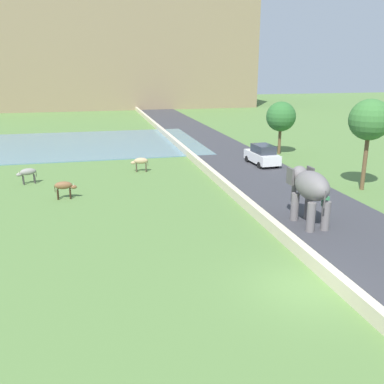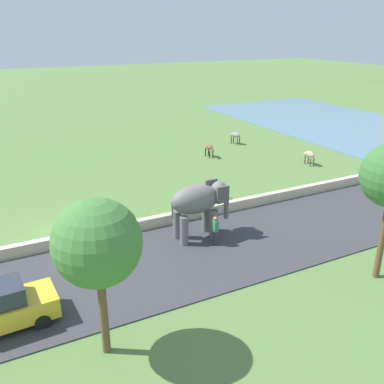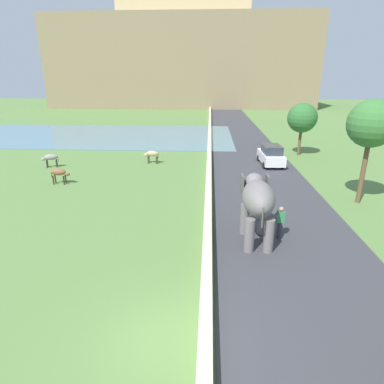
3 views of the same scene
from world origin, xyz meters
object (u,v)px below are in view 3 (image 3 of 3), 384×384
object	(u,v)px
elephant	(257,200)
cow_tan	(152,154)
person_beside_elephant	(280,222)
car_white	(271,155)
cow_brown	(59,173)
cow_grey	(50,158)

from	to	relation	value
elephant	cow_tan	distance (m)	15.90
person_beside_elephant	car_white	bearing A→B (deg)	81.84
person_beside_elephant	cow_brown	world-z (taller)	person_beside_elephant
cow_grey	cow_brown	xyz separation A→B (m)	(2.77, -4.38, 0.00)
elephant	person_beside_elephant	distance (m)	1.69
cow_tan	cow_grey	bearing A→B (deg)	-167.71
person_beside_elephant	cow_grey	distance (m)	20.70
car_white	cow_brown	world-z (taller)	car_white
car_white	cow_brown	distance (m)	17.22
elephant	person_beside_elephant	bearing A→B (deg)	13.38
cow_tan	cow_grey	xyz separation A→B (m)	(-8.39, -1.83, 0.00)
car_white	cow_grey	size ratio (longest dim) A/B	2.86
cow_tan	cow_brown	size ratio (longest dim) A/B	1.02
person_beside_elephant	car_white	distance (m)	13.84
person_beside_elephant	cow_grey	world-z (taller)	person_beside_elephant
car_white	cow_brown	size ratio (longest dim) A/B	2.92
cow_brown	car_white	bearing A→B (deg)	20.85
elephant	cow_tan	xyz separation A→B (m)	(-7.32, 14.06, -1.20)
car_white	cow_tan	size ratio (longest dim) A/B	2.88
elephant	car_white	xyz separation A→B (m)	(3.16, 13.99, -1.14)
car_white	cow_brown	xyz separation A→B (m)	(-16.10, -6.13, -0.06)
person_beside_elephant	cow_grey	size ratio (longest dim) A/B	1.15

